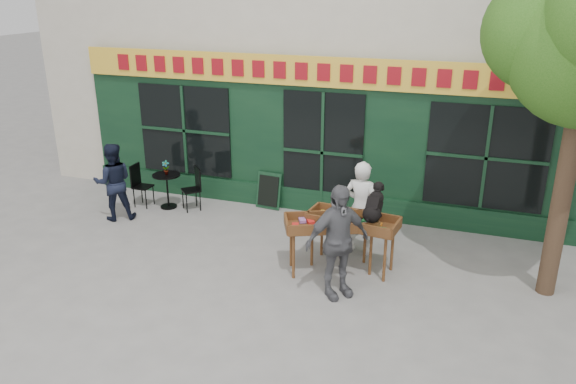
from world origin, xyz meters
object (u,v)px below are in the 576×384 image
(woman, at_px, (361,208))
(man_right, at_px, (337,242))
(dog, at_px, (374,202))
(book_cart_right, at_px, (331,226))
(book_cart_center, at_px, (353,224))
(man_left, at_px, (113,182))
(bistro_table, at_px, (167,184))

(woman, height_order, man_right, man_right)
(dog, bearing_deg, woman, 123.49)
(man_right, bearing_deg, book_cart_right, 67.51)
(book_cart_center, bearing_deg, man_left, -178.80)
(dog, height_order, man_left, man_left)
(book_cart_center, relative_size, woman, 0.90)
(book_cart_center, distance_m, woman, 0.65)
(man_right, bearing_deg, man_left, 119.60)
(dog, distance_m, bistro_table, 5.06)
(book_cart_right, distance_m, man_right, 0.81)
(book_cart_center, bearing_deg, dog, -1.20)
(woman, bearing_deg, man_right, 96.00)
(woman, relative_size, bistro_table, 2.29)
(dog, distance_m, man_left, 5.53)
(book_cart_center, distance_m, man_left, 5.16)
(book_cart_center, height_order, man_left, man_left)
(woman, height_order, man_left, woman)
(bistro_table, relative_size, man_left, 0.47)
(woman, distance_m, man_left, 5.14)
(book_cart_right, distance_m, man_left, 4.86)
(man_right, distance_m, man_left, 5.32)
(book_cart_center, relative_size, man_left, 0.96)
(book_cart_right, bearing_deg, woman, 44.96)
(dog, relative_size, man_right, 0.32)
(dog, bearing_deg, bistro_table, 169.91)
(dog, xyz_separation_m, book_cart_right, (-0.68, -0.16, -0.47))
(man_right, height_order, man_left, man_right)
(woman, bearing_deg, bistro_table, -2.85)
(book_cart_center, relative_size, dog, 2.61)
(book_cart_right, relative_size, bistro_table, 2.13)
(book_cart_right, bearing_deg, man_left, 147.13)
(dog, height_order, man_right, man_right)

